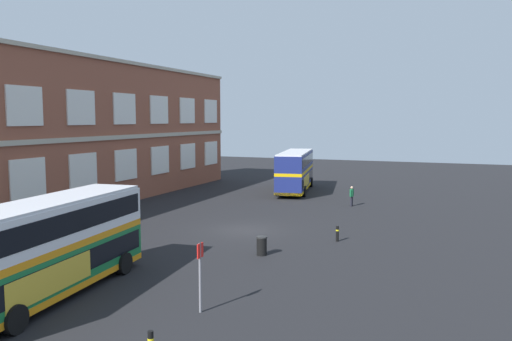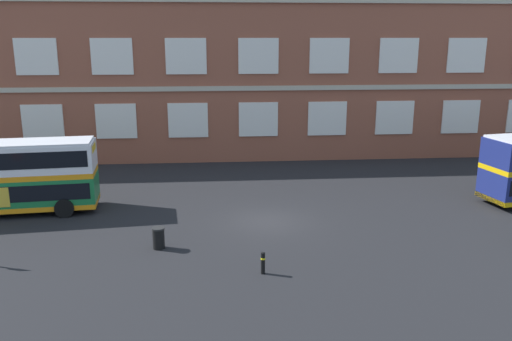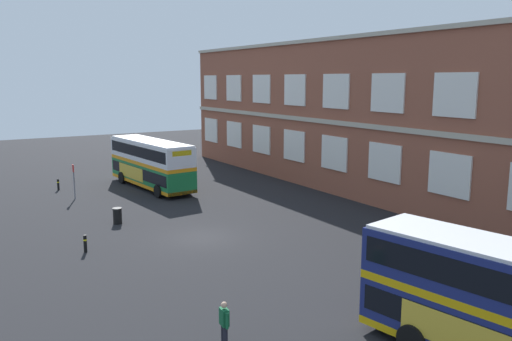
# 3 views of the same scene
# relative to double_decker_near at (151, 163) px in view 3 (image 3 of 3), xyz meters

# --- Properties ---
(ground_plane) EXTENTS (120.00, 120.00, 0.00)m
(ground_plane) POSITION_rel_double_decker_near_xyz_m (15.01, -0.48, -2.15)
(ground_plane) COLOR black
(brick_terminal_building) EXTENTS (54.60, 8.19, 12.41)m
(brick_terminal_building) POSITION_rel_double_decker_near_xyz_m (13.02, 15.50, 3.91)
(brick_terminal_building) COLOR brown
(brick_terminal_building) RESTS_ON ground
(double_decker_near) EXTENTS (11.20, 3.68, 4.07)m
(double_decker_near) POSITION_rel_double_decker_near_xyz_m (0.00, 0.00, 0.00)
(double_decker_near) COLOR #197038
(double_decker_near) RESTS_ON ground
(waiting_passenger) EXTENTS (0.64, 0.28, 1.70)m
(waiting_passenger) POSITION_rel_double_decker_near_xyz_m (26.95, -7.20, -1.22)
(waiting_passenger) COLOR black
(waiting_passenger) RESTS_ON ground
(bus_stand_flag) EXTENTS (0.44, 0.10, 2.70)m
(bus_stand_flag) POSITION_rel_double_decker_near_xyz_m (0.98, -6.57, -0.51)
(bus_stand_flag) COLOR slate
(bus_stand_flag) RESTS_ON ground
(station_litter_bin) EXTENTS (0.60, 0.60, 1.03)m
(station_litter_bin) POSITION_rel_double_decker_near_xyz_m (9.54, -5.77, -1.63)
(station_litter_bin) COLOR black
(station_litter_bin) RESTS_ON ground
(safety_bollard_west) EXTENTS (0.19, 0.19, 0.95)m
(safety_bollard_west) POSITION_rel_double_decker_near_xyz_m (14.16, -8.88, -1.66)
(safety_bollard_west) COLOR black
(safety_bollard_west) RESTS_ON ground
(safety_bollard_east) EXTENTS (0.19, 0.19, 0.95)m
(safety_bollard_east) POSITION_rel_double_decker_near_xyz_m (-3.10, -7.03, -1.66)
(safety_bollard_east) COLOR black
(safety_bollard_east) RESTS_ON ground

